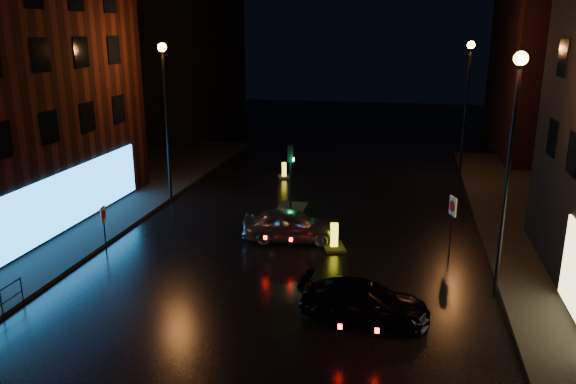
% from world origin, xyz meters
% --- Properties ---
extents(ground, '(120.00, 120.00, 0.00)m').
position_xyz_m(ground, '(0.00, 0.00, 0.00)').
color(ground, black).
rests_on(ground, ground).
extents(building_far_left, '(8.00, 16.00, 14.00)m').
position_xyz_m(building_far_left, '(-16.00, 35.00, 7.00)').
color(building_far_left, black).
rests_on(building_far_left, ground).
extents(building_far_right, '(8.00, 14.00, 12.00)m').
position_xyz_m(building_far_right, '(15.00, 32.00, 6.00)').
color(building_far_right, black).
rests_on(building_far_right, ground).
extents(street_lamp_lfar, '(0.44, 0.44, 8.37)m').
position_xyz_m(street_lamp_lfar, '(-7.80, 14.00, 5.56)').
color(street_lamp_lfar, black).
rests_on(street_lamp_lfar, ground).
extents(street_lamp_rnear, '(0.44, 0.44, 8.37)m').
position_xyz_m(street_lamp_rnear, '(7.80, 6.00, 5.56)').
color(street_lamp_rnear, black).
rests_on(street_lamp_rnear, ground).
extents(street_lamp_rfar, '(0.44, 0.44, 8.37)m').
position_xyz_m(street_lamp_rfar, '(7.80, 22.00, 5.56)').
color(street_lamp_rfar, black).
rests_on(street_lamp_rfar, ground).
extents(traffic_signal, '(1.40, 2.40, 3.45)m').
position_xyz_m(traffic_signal, '(-1.20, 14.00, 0.50)').
color(traffic_signal, black).
rests_on(traffic_signal, ground).
extents(silver_hatchback, '(4.38, 2.21, 1.43)m').
position_xyz_m(silver_hatchback, '(-0.31, 9.83, 0.72)').
color(silver_hatchback, '#919498').
rests_on(silver_hatchback, ground).
extents(dark_sedan, '(4.29, 1.98, 1.22)m').
position_xyz_m(dark_sedan, '(3.44, 3.48, 0.61)').
color(dark_sedan, black).
rests_on(dark_sedan, ground).
extents(bollard_near, '(1.20, 1.48, 1.12)m').
position_xyz_m(bollard_near, '(1.69, 9.28, 0.25)').
color(bollard_near, black).
rests_on(bollard_near, ground).
extents(bollard_far, '(1.09, 1.30, 0.97)m').
position_xyz_m(bollard_far, '(-2.98, 20.49, 0.21)').
color(bollard_far, black).
rests_on(bollard_far, ground).
extents(road_sign_left, '(0.14, 0.49, 2.04)m').
position_xyz_m(road_sign_left, '(-7.55, 6.73, 1.53)').
color(road_sign_left, black).
rests_on(road_sign_left, ground).
extents(road_sign_right, '(0.26, 0.56, 2.41)m').
position_xyz_m(road_sign_right, '(6.50, 9.94, 1.80)').
color(road_sign_right, black).
rests_on(road_sign_right, ground).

